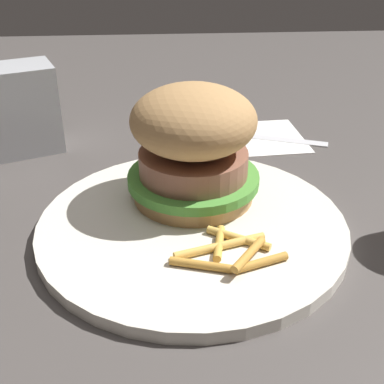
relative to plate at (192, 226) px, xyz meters
name	(u,v)px	position (x,y,z in m)	size (l,w,h in m)	color
ground_plane	(180,218)	(-0.01, 0.02, -0.01)	(1.60, 1.60, 0.00)	#47423F
plate	(192,226)	(0.00, 0.00, 0.00)	(0.28, 0.28, 0.01)	silver
sandwich	(193,144)	(0.00, 0.05, 0.06)	(0.13, 0.13, 0.11)	tan
fries_pile	(230,250)	(0.03, -0.05, 0.01)	(0.10, 0.07, 0.01)	gold
napkin	(260,137)	(0.10, 0.21, -0.01)	(0.11, 0.11, 0.00)	white
fork	(259,135)	(0.10, 0.21, 0.00)	(0.17, 0.07, 0.00)	silver
napkin_dispenser	(18,110)	(-0.19, 0.19, 0.05)	(0.09, 0.06, 0.10)	#B7BABF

